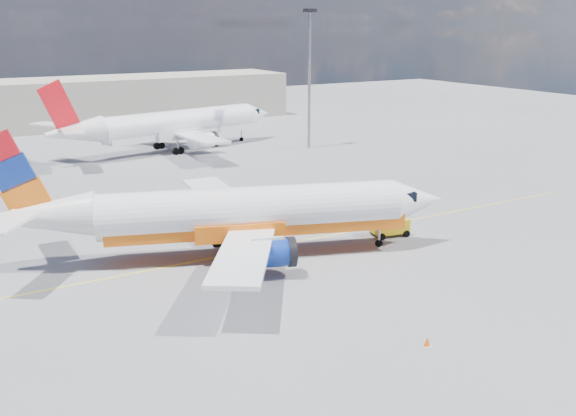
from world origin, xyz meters
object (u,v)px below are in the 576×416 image
second_jet (174,125)px  main_jet (237,213)px  gse_tug (389,224)px  traffic_cone (427,342)px

second_jet → main_jet: bearing=-115.3°
main_jet → second_jet: (10.93, 42.48, 0.12)m
main_jet → second_jet: 43.86m
gse_tug → traffic_cone: size_ratio=5.56×
second_jet → traffic_cone: second_jet is taller
main_jet → gse_tug: size_ratio=10.60×
main_jet → gse_tug: main_jet is taller
main_jet → second_jet: size_ratio=0.96×
gse_tug → main_jet: bearing=-177.9°
main_jet → second_jet: second_jet is taller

